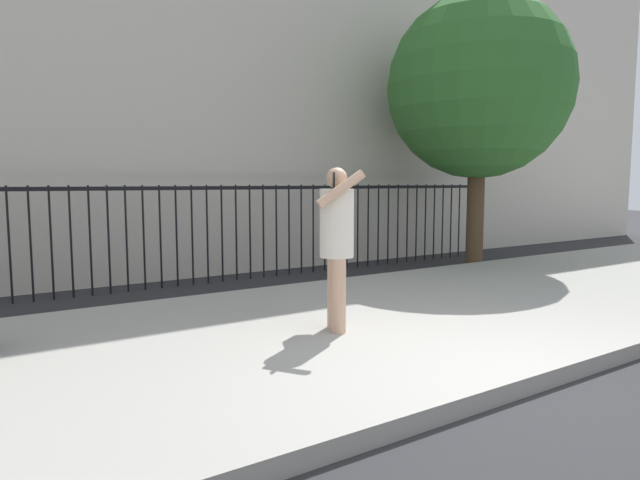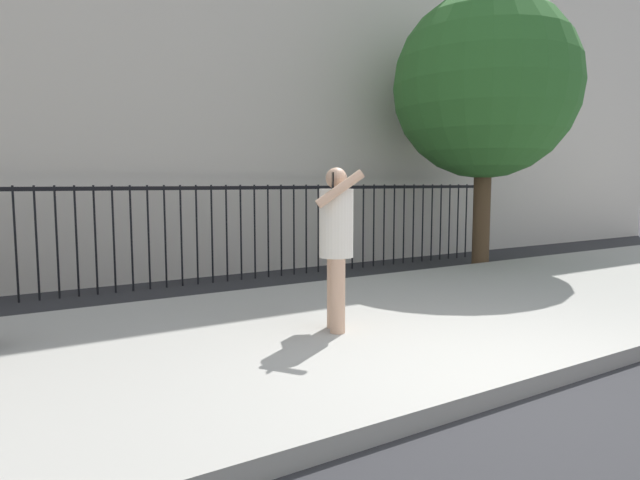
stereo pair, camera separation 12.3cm
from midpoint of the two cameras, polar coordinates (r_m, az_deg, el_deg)
The scene contains 6 objects.
ground_plane at distance 4.62m, azimuth 19.43°, elevation -15.18°, with size 60.00×60.00×0.00m, color #28282B.
sidewalk at distance 6.10m, azimuth 2.52°, elevation -8.91°, with size 28.00×4.40×0.15m, color #9E9B93.
building_facade at distance 11.97m, azimuth -16.64°, elevation 20.12°, with size 28.00×4.00×9.23m, color beige.
iron_fence at distance 9.16m, azimuth -11.21°, elevation 1.98°, with size 12.03×0.04×1.60m.
pedestrian_on_phone at distance 5.53m, azimuth 1.04°, elevation 0.35°, with size 0.55×0.72×1.64m.
street_tree_near at distance 11.00m, azimuth 15.76°, elevation 14.91°, with size 3.39×3.39×5.10m.
Camera 1 is at (-3.53, -2.52, 1.64)m, focal length 31.01 mm.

